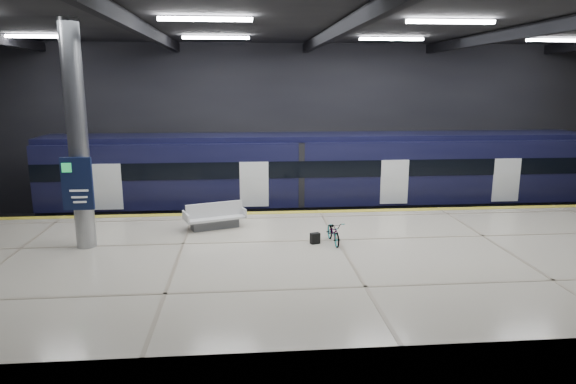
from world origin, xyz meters
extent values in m
plane|color=black|center=(0.00, 0.00, 0.00)|extent=(30.00, 30.00, 0.00)
cube|color=black|center=(0.00, 8.00, 4.00)|extent=(30.00, 0.10, 8.00)
cube|color=black|center=(0.00, -8.00, 4.00)|extent=(30.00, 0.10, 8.00)
cube|color=black|center=(0.00, 0.00, 8.00)|extent=(30.00, 16.00, 0.10)
cube|color=black|center=(-6.00, 0.00, 7.75)|extent=(0.25, 16.00, 0.40)
cube|color=black|center=(0.00, 0.00, 7.75)|extent=(0.25, 16.00, 0.40)
cube|color=black|center=(6.00, 0.00, 7.75)|extent=(0.25, 16.00, 0.40)
cube|color=white|center=(-4.00, -2.00, 7.88)|extent=(2.60, 0.18, 0.10)
cube|color=white|center=(3.00, -2.00, 7.88)|extent=(2.60, 0.18, 0.10)
cube|color=white|center=(-11.00, 4.00, 7.88)|extent=(2.60, 0.18, 0.10)
cube|color=white|center=(-4.00, 4.00, 7.88)|extent=(2.60, 0.18, 0.10)
cube|color=white|center=(3.00, 4.00, 7.88)|extent=(2.60, 0.18, 0.10)
cube|color=white|center=(10.00, 4.00, 7.88)|extent=(2.60, 0.18, 0.10)
cube|color=beige|center=(0.00, -2.50, 0.55)|extent=(30.00, 11.00, 1.10)
cube|color=gold|center=(0.00, 2.75, 1.11)|extent=(30.00, 0.40, 0.01)
cube|color=gray|center=(0.00, 4.78, 0.08)|extent=(30.00, 0.08, 0.16)
cube|color=gray|center=(0.00, 6.22, 0.08)|extent=(30.00, 0.08, 0.16)
cube|color=black|center=(0.41, 5.50, 0.55)|extent=(24.00, 2.58, 0.80)
cube|color=black|center=(0.41, 5.50, 2.33)|extent=(24.00, 2.80, 2.75)
cube|color=black|center=(0.41, 5.50, 3.82)|extent=(24.00, 2.30, 0.24)
cube|color=black|center=(0.41, 4.09, 2.60)|extent=(24.00, 0.04, 0.70)
cube|color=white|center=(3.41, 4.08, 2.00)|extent=(1.20, 0.05, 1.90)
cube|color=#595B60|center=(-4.08, 0.74, 1.25)|extent=(1.72, 1.03, 0.31)
cube|color=silver|center=(-4.08, 0.74, 1.49)|extent=(2.22, 1.50, 0.08)
cube|color=silver|center=(-4.08, 0.74, 1.78)|extent=(1.96, 0.76, 0.51)
cube|color=silver|center=(-5.04, 0.40, 1.61)|extent=(0.35, 0.84, 0.31)
cube|color=silver|center=(-3.11, 1.08, 1.61)|extent=(0.35, 0.84, 0.31)
imported|color=#99999E|center=(-0.18, -1.35, 1.47)|extent=(0.60, 1.45, 0.75)
cube|color=black|center=(-0.78, -1.35, 1.28)|extent=(0.34, 0.26, 0.35)
cylinder|color=#9EA0A5|center=(-8.00, -1.00, 4.55)|extent=(0.60, 0.60, 6.90)
cube|color=#101A3B|center=(-8.00, -1.42, 3.20)|extent=(0.90, 0.12, 1.60)
camera|label=1|loc=(-3.03, -16.98, 6.16)|focal=32.00mm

